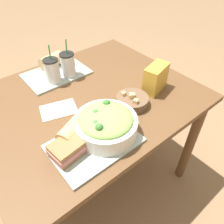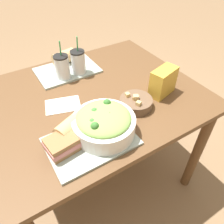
{
  "view_description": "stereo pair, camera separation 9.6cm",
  "coord_description": "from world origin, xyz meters",
  "px_view_note": "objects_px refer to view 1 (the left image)",
  "views": [
    {
      "loc": [
        -0.48,
        -0.8,
        1.49
      ],
      "look_at": [
        -0.03,
        -0.24,
        0.84
      ],
      "focal_mm": 35.0,
      "sensor_mm": 36.0,
      "label": 1
    },
    {
      "loc": [
        -0.4,
        -0.85,
        1.49
      ],
      "look_at": [
        -0.03,
        -0.24,
        0.84
      ],
      "focal_mm": 35.0,
      "sensor_mm": 36.0,
      "label": 2
    }
  ],
  "objects_px": {
    "salad_bowl": "(106,123)",
    "chip_bag": "(156,78)",
    "napkin_folded": "(59,109)",
    "drink_cup_red": "(68,65)",
    "soup_bowl": "(132,100)",
    "drink_cup_dark": "(53,71)",
    "sandwich_near": "(69,147)",
    "baguette_far": "(52,61)",
    "baguette_near": "(74,129)"
  },
  "relations": [
    {
      "from": "drink_cup_red",
      "to": "napkin_folded",
      "type": "bearing_deg",
      "value": -132.02
    },
    {
      "from": "baguette_near",
      "to": "chip_bag",
      "type": "bearing_deg",
      "value": -111.1
    },
    {
      "from": "soup_bowl",
      "to": "drink_cup_red",
      "type": "height_order",
      "value": "drink_cup_red"
    },
    {
      "from": "sandwich_near",
      "to": "drink_cup_red",
      "type": "relative_size",
      "value": 0.73
    },
    {
      "from": "sandwich_near",
      "to": "soup_bowl",
      "type": "bearing_deg",
      "value": 2.84
    },
    {
      "from": "chip_bag",
      "to": "napkin_folded",
      "type": "height_order",
      "value": "chip_bag"
    },
    {
      "from": "soup_bowl",
      "to": "baguette_far",
      "type": "relative_size",
      "value": 1.05
    },
    {
      "from": "salad_bowl",
      "to": "drink_cup_red",
      "type": "relative_size",
      "value": 1.21
    },
    {
      "from": "drink_cup_dark",
      "to": "soup_bowl",
      "type": "bearing_deg",
      "value": -63.81
    },
    {
      "from": "baguette_near",
      "to": "drink_cup_red",
      "type": "relative_size",
      "value": 0.77
    },
    {
      "from": "soup_bowl",
      "to": "drink_cup_red",
      "type": "bearing_deg",
      "value": 104.38
    },
    {
      "from": "chip_bag",
      "to": "drink_cup_red",
      "type": "bearing_deg",
      "value": 110.97
    },
    {
      "from": "sandwich_near",
      "to": "chip_bag",
      "type": "distance_m",
      "value": 0.6
    },
    {
      "from": "soup_bowl",
      "to": "chip_bag",
      "type": "xyz_separation_m",
      "value": [
        0.18,
        0.02,
        0.05
      ]
    },
    {
      "from": "baguette_far",
      "to": "drink_cup_dark",
      "type": "height_order",
      "value": "drink_cup_dark"
    },
    {
      "from": "sandwich_near",
      "to": "baguette_far",
      "type": "distance_m",
      "value": 0.7
    },
    {
      "from": "sandwich_near",
      "to": "baguette_far",
      "type": "bearing_deg",
      "value": 60.3
    },
    {
      "from": "sandwich_near",
      "to": "baguette_near",
      "type": "height_order",
      "value": "baguette_near"
    },
    {
      "from": "soup_bowl",
      "to": "napkin_folded",
      "type": "distance_m",
      "value": 0.37
    },
    {
      "from": "salad_bowl",
      "to": "baguette_near",
      "type": "relative_size",
      "value": 1.56
    },
    {
      "from": "sandwich_near",
      "to": "baguette_far",
      "type": "height_order",
      "value": "baguette_far"
    },
    {
      "from": "drink_cup_red",
      "to": "chip_bag",
      "type": "height_order",
      "value": "drink_cup_red"
    },
    {
      "from": "drink_cup_red",
      "to": "chip_bag",
      "type": "xyz_separation_m",
      "value": [
        0.29,
        -0.41,
        -0.0
      ]
    },
    {
      "from": "soup_bowl",
      "to": "baguette_far",
      "type": "bearing_deg",
      "value": 103.2
    },
    {
      "from": "baguette_far",
      "to": "drink_cup_dark",
      "type": "xyz_separation_m",
      "value": [
        -0.07,
        -0.15,
        0.02
      ]
    },
    {
      "from": "drink_cup_dark",
      "to": "napkin_folded",
      "type": "height_order",
      "value": "drink_cup_dark"
    },
    {
      "from": "drink_cup_red",
      "to": "salad_bowl",
      "type": "bearing_deg",
      "value": -103.32
    },
    {
      "from": "baguette_far",
      "to": "soup_bowl",
      "type": "bearing_deg",
      "value": -179.43
    },
    {
      "from": "sandwich_near",
      "to": "baguette_far",
      "type": "relative_size",
      "value": 1.05
    },
    {
      "from": "sandwich_near",
      "to": "drink_cup_dark",
      "type": "relative_size",
      "value": 0.73
    },
    {
      "from": "baguette_far",
      "to": "drink_cup_red",
      "type": "bearing_deg",
      "value": 177.21
    },
    {
      "from": "baguette_near",
      "to": "chip_bag",
      "type": "relative_size",
      "value": 1.06
    },
    {
      "from": "soup_bowl",
      "to": "chip_bag",
      "type": "bearing_deg",
      "value": 5.33
    },
    {
      "from": "sandwich_near",
      "to": "baguette_near",
      "type": "distance_m",
      "value": 0.09
    },
    {
      "from": "baguette_far",
      "to": "salad_bowl",
      "type": "bearing_deg",
      "value": 159.37
    },
    {
      "from": "chip_bag",
      "to": "napkin_folded",
      "type": "relative_size",
      "value": 0.81
    },
    {
      "from": "drink_cup_dark",
      "to": "chip_bag",
      "type": "xyz_separation_m",
      "value": [
        0.39,
        -0.41,
        -0.0
      ]
    },
    {
      "from": "salad_bowl",
      "to": "soup_bowl",
      "type": "relative_size",
      "value": 1.66
    },
    {
      "from": "salad_bowl",
      "to": "drink_cup_red",
      "type": "xyz_separation_m",
      "value": [
        0.12,
        0.5,
        0.01
      ]
    },
    {
      "from": "sandwich_near",
      "to": "napkin_folded",
      "type": "height_order",
      "value": "sandwich_near"
    },
    {
      "from": "drink_cup_dark",
      "to": "drink_cup_red",
      "type": "relative_size",
      "value": 0.99
    },
    {
      "from": "soup_bowl",
      "to": "drink_cup_dark",
      "type": "bearing_deg",
      "value": 116.19
    },
    {
      "from": "salad_bowl",
      "to": "chip_bag",
      "type": "relative_size",
      "value": 1.66
    },
    {
      "from": "baguette_far",
      "to": "drink_cup_red",
      "type": "distance_m",
      "value": 0.16
    },
    {
      "from": "salad_bowl",
      "to": "baguette_far",
      "type": "xyz_separation_m",
      "value": [
        0.09,
        0.65,
        -0.01
      ]
    },
    {
      "from": "salad_bowl",
      "to": "baguette_near",
      "type": "xyz_separation_m",
      "value": [
        -0.11,
        0.07,
        -0.01
      ]
    },
    {
      "from": "napkin_folded",
      "to": "drink_cup_red",
      "type": "bearing_deg",
      "value": 47.98
    },
    {
      "from": "drink_cup_dark",
      "to": "sandwich_near",
      "type": "bearing_deg",
      "value": -111.63
    },
    {
      "from": "salad_bowl",
      "to": "chip_bag",
      "type": "distance_m",
      "value": 0.42
    },
    {
      "from": "salad_bowl",
      "to": "napkin_folded",
      "type": "height_order",
      "value": "salad_bowl"
    }
  ]
}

